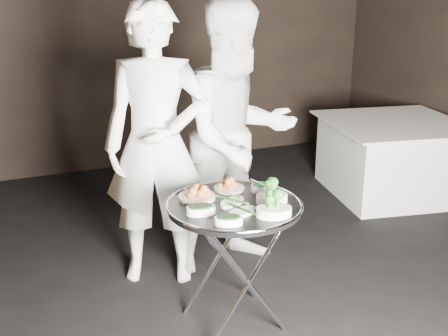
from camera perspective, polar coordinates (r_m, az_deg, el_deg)
name	(u,v)px	position (r m, az deg, el deg)	size (l,w,h in m)	color
wall_back	(117,29)	(6.17, -10.85, 13.68)	(6.00, 0.05, 3.00)	black
tray_stand	(234,259)	(3.35, 1.02, -9.26)	(0.52, 0.44, 0.76)	silver
serving_tray	(234,206)	(3.21, 1.06, -3.84)	(0.78, 0.78, 0.04)	black
potato_plate_a	(197,193)	(3.27, -2.78, -2.55)	(0.22, 0.22, 0.08)	beige
potato_plate_b	(229,185)	(3.40, 0.53, -1.75)	(0.18, 0.18, 0.07)	beige
greens_bowl	(260,187)	(3.39, 3.69, -1.90)	(0.12, 0.12, 0.06)	silver
asparagus_plate_a	(232,201)	(3.19, 0.83, -3.41)	(0.21, 0.19, 0.04)	silver
asparagus_plate_b	(242,211)	(3.07, 1.86, -4.34)	(0.21, 0.16, 0.04)	silver
spinach_bowl_a	(201,209)	(3.06, -2.37, -4.15)	(0.18, 0.13, 0.07)	silver
spinach_bowl_b	(228,219)	(2.93, 0.46, -5.22)	(0.18, 0.15, 0.06)	silver
broccoli_bowl_a	(272,196)	(3.22, 4.87, -2.89)	(0.20, 0.15, 0.08)	silver
broccoli_bowl_b	(274,210)	(3.04, 5.09, -4.23)	(0.22, 0.19, 0.08)	silver
serving_utensils	(232,192)	(3.25, 0.84, -2.42)	(0.58, 0.42, 0.01)	silver
waiter_left	(156,146)	(3.73, -6.88, 2.26)	(0.69, 0.46, 1.90)	white
waiter_right	(237,137)	(3.91, 1.36, 3.14)	(0.93, 0.72, 1.91)	white
dining_table	(392,158)	(5.66, 16.72, 1.03)	(1.26, 1.26, 0.72)	white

